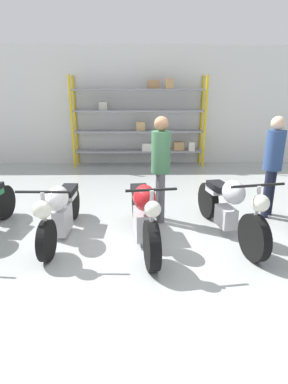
# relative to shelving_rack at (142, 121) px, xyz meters

# --- Properties ---
(ground_plane) EXTENTS (30.00, 30.00, 0.00)m
(ground_plane) POSITION_rel_shelving_rack_xyz_m (-0.01, -5.45, -1.39)
(ground_plane) COLOR #9EA3A0
(back_wall) EXTENTS (30.00, 0.08, 3.60)m
(back_wall) POSITION_rel_shelving_rack_xyz_m (-0.01, 0.37, 0.41)
(back_wall) COLOR silver
(back_wall) RESTS_ON ground_plane
(shelving_rack) EXTENTS (4.10, 0.63, 2.72)m
(shelving_rack) POSITION_rel_shelving_rack_xyz_m (0.00, 0.00, 0.00)
(shelving_rack) COLOR gold
(shelving_rack) RESTS_ON ground_plane
(motorcycle_white) EXTENTS (0.72, 2.03, 0.97)m
(motorcycle_white) POSITION_rel_shelving_rack_xyz_m (-1.31, -5.16, -0.93)
(motorcycle_white) COLOR black
(motorcycle_white) RESTS_ON ground_plane
(motorcycle_red) EXTENTS (0.63, 2.08, 1.07)m
(motorcycle_red) POSITION_rel_shelving_rack_xyz_m (-0.02, -5.40, -0.92)
(motorcycle_red) COLOR black
(motorcycle_red) RESTS_ON ground_plane
(motorcycle_silver) EXTENTS (0.77, 2.17, 1.06)m
(motorcycle_silver) POSITION_rel_shelving_rack_xyz_m (1.31, -5.18, -0.90)
(motorcycle_silver) COLOR black
(motorcycle_silver) RESTS_ON ground_plane
(person_browsing) EXTENTS (0.35, 0.35, 1.82)m
(person_browsing) POSITION_rel_shelving_rack_xyz_m (0.28, -4.53, -0.30)
(person_browsing) COLOR #595960
(person_browsing) RESTS_ON ground_plane
(person_near_rack) EXTENTS (0.45, 0.45, 1.81)m
(person_near_rack) POSITION_rel_shelving_rack_xyz_m (2.28, -4.35, -0.31)
(person_near_rack) COLOR #1E2338
(person_near_rack) RESTS_ON ground_plane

